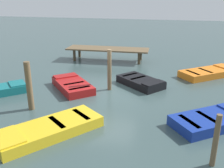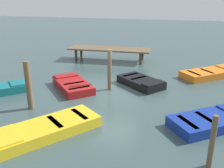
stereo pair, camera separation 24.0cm
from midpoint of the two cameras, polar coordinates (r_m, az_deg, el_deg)
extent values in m
plane|color=#384C4C|center=(13.46, -0.51, -1.41)|extent=(80.00, 80.00, 0.00)
cube|color=brown|center=(19.33, -1.34, 7.88)|extent=(6.18, 1.92, 0.10)
cylinder|color=#473927|center=(19.63, 6.11, 6.54)|extent=(0.20, 0.20, 0.85)
cylinder|color=#473927|center=(18.46, 5.72, 5.72)|extent=(0.20, 0.20, 0.85)
cylinder|color=#473927|center=(20.66, -7.66, 7.14)|extent=(0.20, 0.20, 0.85)
cylinder|color=#473927|center=(19.56, -8.80, 6.37)|extent=(0.20, 0.20, 0.85)
cube|color=navy|center=(10.59, 20.80, -7.68)|extent=(3.36, 3.01, 0.40)
cube|color=silver|center=(10.53, 20.89, -7.00)|extent=(2.79, 2.48, 0.04)
cube|color=#A4A49F|center=(10.36, 19.98, -7.07)|extent=(0.84, 1.04, 0.04)
cube|color=#A4A49F|center=(9.84, 16.27, -8.09)|extent=(0.84, 1.04, 0.04)
cube|color=black|center=(14.18, 5.89, 0.47)|extent=(2.90, 2.75, 0.40)
cube|color=gray|center=(14.14, 5.91, 1.00)|extent=(2.40, 2.26, 0.04)
cube|color=black|center=(13.42, 8.84, 0.25)|extent=(1.25, 1.33, 0.06)
cube|color=#776E5D|center=(14.26, 5.39, 1.36)|extent=(0.85, 0.96, 0.04)
cube|color=#776E5D|center=(14.78, 3.54, 2.06)|extent=(0.85, 0.96, 0.04)
cube|color=#14666B|center=(14.14, -21.00, 0.15)|extent=(1.23, 1.24, 0.06)
cube|color=orange|center=(16.78, 20.46, 2.35)|extent=(3.76, 3.41, 0.40)
cube|color=black|center=(16.75, 20.52, 2.80)|extent=(3.13, 2.82, 0.04)
cube|color=black|center=(16.55, 19.86, 2.83)|extent=(0.86, 1.01, 0.04)
cube|color=black|center=(15.87, 17.27, 2.44)|extent=(0.86, 1.01, 0.04)
cube|color=maroon|center=(13.74, -9.34, -0.33)|extent=(3.00, 3.11, 0.40)
cube|color=black|center=(13.69, -9.37, 0.22)|extent=(2.47, 2.58, 0.04)
cube|color=maroon|center=(14.69, -10.86, 1.84)|extent=(1.38, 1.33, 0.06)
cube|color=black|center=(13.49, -9.07, 0.11)|extent=(0.96, 0.89, 0.04)
cube|color=black|center=(12.78, -7.85, -0.94)|extent=(0.96, 0.89, 0.04)
cube|color=gold|center=(9.62, -14.45, -9.80)|extent=(3.47, 3.85, 0.40)
cube|color=#4C3319|center=(9.56, -14.52, -9.07)|extent=(2.87, 3.21, 0.04)
cube|color=gold|center=(9.13, -23.12, -10.89)|extent=(1.53, 1.45, 0.06)
cube|color=#42301E|center=(9.63, -13.00, -8.41)|extent=(1.00, 0.85, 0.04)
cube|color=#42301E|center=(10.05, -7.65, -6.83)|extent=(1.00, 0.85, 0.04)
cylinder|color=brown|center=(8.00, 21.45, -11.80)|extent=(0.16, 0.16, 1.67)
cylinder|color=brown|center=(13.21, -1.10, 3.15)|extent=(0.21, 0.21, 2.17)
cylinder|color=brown|center=(11.49, -18.68, -0.48)|extent=(0.26, 0.26, 2.16)
camera|label=1|loc=(0.12, -90.51, -0.18)|focal=40.72mm
camera|label=2|loc=(0.12, 89.49, 0.18)|focal=40.72mm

